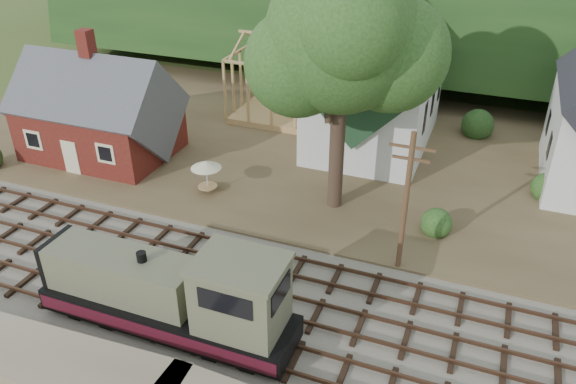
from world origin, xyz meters
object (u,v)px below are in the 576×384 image
(locomotive, at_px, (174,296))
(car_blue, at_px, (140,148))
(patio_set, at_px, (206,166))
(car_green, at_px, (51,115))

(locomotive, xyz_separation_m, car_blue, (-11.82, 14.55, -1.26))
(car_blue, bearing_deg, patio_set, -14.40)
(locomotive, bearing_deg, car_green, 142.32)
(locomotive, relative_size, patio_set, 5.43)
(locomotive, relative_size, car_blue, 3.72)
(car_green, relative_size, patio_set, 1.84)
(car_green, bearing_deg, car_blue, -100.14)
(locomotive, distance_m, car_green, 28.02)
(car_green, distance_m, patio_set, 18.40)
(locomotive, xyz_separation_m, patio_set, (-4.66, 11.55, 0.05))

